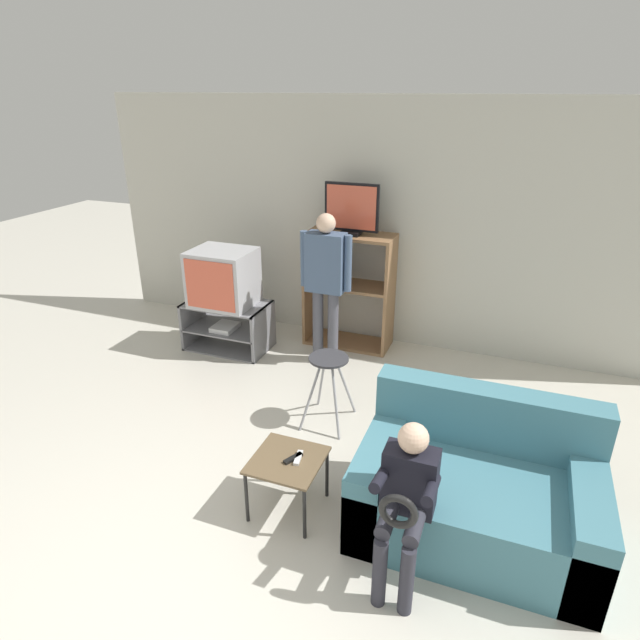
{
  "coord_description": "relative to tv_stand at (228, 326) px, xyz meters",
  "views": [
    {
      "loc": [
        1.43,
        -1.7,
        2.66
      ],
      "look_at": [
        0.0,
        2.05,
        0.9
      ],
      "focal_mm": 30.0,
      "sensor_mm": 36.0,
      "label": 1
    }
  ],
  "objects": [
    {
      "name": "remote_control_white",
      "position": [
        1.69,
        -2.0,
        0.17
      ],
      "size": [
        0.06,
        0.15,
        0.02
      ],
      "primitive_type": "cube",
      "rotation": [
        0.0,
        0.0,
        0.18
      ],
      "color": "silver",
      "rests_on": "snack_table"
    },
    {
      "name": "ground_plane",
      "position": [
        1.41,
        -2.91,
        -0.26
      ],
      "size": [
        18.0,
        18.0,
        0.0
      ],
      "primitive_type": "plane",
      "color": "beige"
    },
    {
      "name": "person_standing_adult",
      "position": [
        1.1,
        0.09,
        0.69
      ],
      "size": [
        0.53,
        0.2,
        1.56
      ],
      "color": "#4C4C56",
      "rests_on": "ground_plane"
    },
    {
      "name": "remote_control_black",
      "position": [
        1.66,
        -2.02,
        0.17
      ],
      "size": [
        0.1,
        0.14,
        0.02
      ],
      "primitive_type": "cube",
      "rotation": [
        0.0,
        0.0,
        -0.47
      ],
      "color": "black",
      "rests_on": "snack_table"
    },
    {
      "name": "television_main",
      "position": [
        -0.01,
        -0.01,
        0.56
      ],
      "size": [
        0.64,
        0.54,
        0.59
      ],
      "color": "#B2B2B7",
      "rests_on": "tv_stand"
    },
    {
      "name": "couch",
      "position": [
        2.81,
        -1.77,
        0.04
      ],
      "size": [
        1.46,
        0.93,
        0.87
      ],
      "color": "teal",
      "rests_on": "ground_plane"
    },
    {
      "name": "media_shelf",
      "position": [
        1.2,
        0.57,
        0.39
      ],
      "size": [
        0.94,
        0.42,
        1.26
      ],
      "color": "#8E6642",
      "rests_on": "ground_plane"
    },
    {
      "name": "snack_table",
      "position": [
        1.62,
        -2.03,
        0.11
      ],
      "size": [
        0.46,
        0.46,
        0.41
      ],
      "color": "brown",
      "rests_on": "ground_plane"
    },
    {
      "name": "person_seated_child",
      "position": [
        2.46,
        -2.31,
        0.35
      ],
      "size": [
        0.33,
        0.43,
        1.01
      ],
      "color": "#2D2D38",
      "rests_on": "ground_plane"
    },
    {
      "name": "tv_stand",
      "position": [
        0.0,
        0.0,
        0.0
      ],
      "size": [
        0.89,
        0.54,
        0.52
      ],
      "color": "slate",
      "rests_on": "ground_plane"
    },
    {
      "name": "television_flat",
      "position": [
        1.21,
        0.54,
        1.25
      ],
      "size": [
        0.57,
        0.2,
        0.52
      ],
      "color": "black",
      "rests_on": "media_shelf"
    },
    {
      "name": "folding_stool",
      "position": [
        1.52,
        -0.95,
        0.24
      ],
      "size": [
        0.37,
        0.46,
        0.62
      ],
      "color": "#99999E",
      "rests_on": "ground_plane"
    },
    {
      "name": "wall_back",
      "position": [
        1.41,
        0.85,
        1.04
      ],
      "size": [
        6.4,
        0.06,
        2.6
      ],
      "color": "beige",
      "rests_on": "ground_plane"
    }
  ]
}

